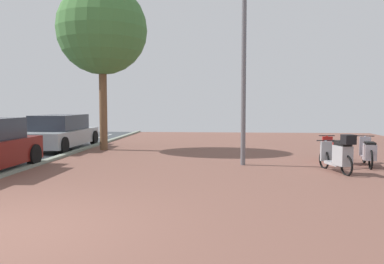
% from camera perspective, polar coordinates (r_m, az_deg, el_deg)
% --- Properties ---
extents(ground, '(21.00, 40.00, 0.13)m').
position_cam_1_polar(ground, '(5.77, -12.44, -14.33)').
color(ground, '#2D3337').
extents(scooter_near, '(0.65, 1.81, 0.87)m').
position_cam_1_polar(scooter_near, '(12.47, 23.85, -2.70)').
color(scooter_near, black).
rests_on(scooter_near, ground).
extents(scooter_mid, '(0.58, 1.74, 0.81)m').
position_cam_1_polar(scooter_mid, '(12.97, 19.83, -2.44)').
color(scooter_mid, black).
rests_on(scooter_mid, ground).
extents(scooter_far, '(0.70, 1.66, 1.06)m').
position_cam_1_polar(scooter_far, '(11.02, 20.26, -3.08)').
color(scooter_far, black).
rests_on(scooter_far, ground).
extents(parked_car_far, '(1.89, 4.40, 1.35)m').
position_cam_1_polar(parked_car_far, '(16.82, -18.35, -0.08)').
color(parked_car_far, '#9FA7AD').
rests_on(parked_car_far, ground).
extents(lamp_post, '(0.20, 0.52, 5.80)m').
position_cam_1_polar(lamp_post, '(11.81, 7.41, 10.97)').
color(lamp_post, slate).
rests_on(lamp_post, ground).
extents(street_tree, '(3.46, 3.46, 6.38)m').
position_cam_1_polar(street_tree, '(16.18, -12.72, 14.03)').
color(street_tree, brown).
rests_on(street_tree, ground).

